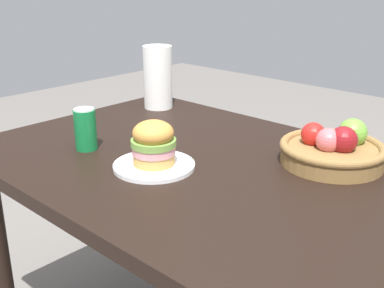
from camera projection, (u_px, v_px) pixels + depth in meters
dining_table at (211, 197)px, 1.38m from camera, size 1.40×0.90×0.75m
plate at (154, 166)px, 1.32m from camera, size 0.22×0.22×0.01m
sandwich at (153, 143)px, 1.30m from camera, size 0.12×0.12×0.12m
soda_can at (85, 129)px, 1.44m from camera, size 0.07×0.07×0.13m
fruit_basket at (333, 149)px, 1.34m from camera, size 0.29×0.29×0.12m
paper_towel_roll at (158, 77)px, 1.86m from camera, size 0.11×0.11×0.24m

